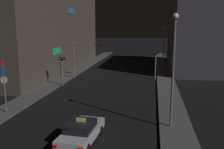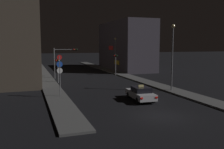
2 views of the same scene
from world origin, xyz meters
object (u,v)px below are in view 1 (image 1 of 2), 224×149
sign_pole_left (4,81)px  street_lamp_far_block (164,46)px  street_lamp_near_block (174,59)px  taxi (81,131)px  traffic_light_overhead (84,52)px  traffic_light_right_kerb (156,59)px  traffic_light_left_kerb (62,65)px

sign_pole_left → street_lamp_far_block: 23.65m
sign_pole_left → street_lamp_near_block: 13.48m
sign_pole_left → taxi: bearing=-27.7°
traffic_light_overhead → street_lamp_near_block: size_ratio=0.65×
traffic_light_right_kerb → street_lamp_far_block: street_lamp_far_block is taller
traffic_light_overhead → traffic_light_right_kerb: (9.69, 1.12, -0.92)m
traffic_light_right_kerb → sign_pole_left: 20.37m
traffic_light_right_kerb → street_lamp_far_block: 3.71m
traffic_light_left_kerb → traffic_light_right_kerb: traffic_light_right_kerb is taller
traffic_light_right_kerb → sign_pole_left: (-12.25, -16.28, 0.04)m
taxi → sign_pole_left: sign_pole_left is taller
sign_pole_left → traffic_light_overhead: bearing=80.4°
traffic_light_overhead → traffic_light_right_kerb: traffic_light_overhead is taller
traffic_light_right_kerb → street_lamp_far_block: (1.11, 3.18, 1.56)m
traffic_light_left_kerb → street_lamp_far_block: size_ratio=0.53×
taxi → street_lamp_far_block: street_lamp_far_block is taller
taxi → traffic_light_right_kerb: traffic_light_right_kerb is taller
traffic_light_overhead → street_lamp_far_block: bearing=21.7°
traffic_light_overhead → street_lamp_near_block: bearing=-56.2°
taxi → street_lamp_near_block: size_ratio=0.58×
traffic_light_left_kerb → traffic_light_overhead: bearing=72.3°
traffic_light_left_kerb → sign_pole_left: (-1.04, -10.39, 0.22)m
sign_pole_left → traffic_light_right_kerb: bearing=53.0°
traffic_light_overhead → taxi: bearing=-75.2°
traffic_light_right_kerb → street_lamp_near_block: street_lamp_near_block is taller
traffic_light_left_kerb → sign_pole_left: size_ratio=0.83×
sign_pole_left → street_lamp_far_block: size_ratio=0.64×
traffic_light_overhead → street_lamp_far_block: size_ratio=0.75×
traffic_light_left_kerb → traffic_light_right_kerb: 12.67m
taxi → street_lamp_near_block: 7.79m
sign_pole_left → street_lamp_near_block: street_lamp_near_block is taller
traffic_light_overhead → traffic_light_right_kerb: size_ratio=1.30×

